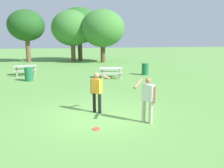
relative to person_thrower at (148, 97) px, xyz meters
The scene contains 12 objects.
ground_plane 2.19m from the person_thrower, 147.79° to the left, with size 120.00×120.00×0.00m, color #609947.
person_thrower is the anchor object (origin of this frame).
person_catcher 2.15m from the person_thrower, 136.21° to the left, with size 0.84×0.48×1.64m.
frisbee 2.08m from the person_thrower, behind, with size 0.26×0.26×0.03m, color #E04733.
picnic_table_near 9.29m from the person_thrower, 85.78° to the left, with size 1.88×1.65×0.77m.
picnic_table_far 13.43m from the person_thrower, 115.84° to the left, with size 1.89×1.66×0.77m.
trash_can_beside_table 10.72m from the person_thrower, 69.73° to the left, with size 0.59×0.59×0.96m.
trash_can_further_along 10.67m from the person_thrower, 119.27° to the left, with size 0.59×0.59×0.96m.
tree_broad_center 23.90m from the person_thrower, 107.23° to the left, with size 4.40×4.40×6.34m.
tree_far_right 22.46m from the person_thrower, 93.84° to the left, with size 5.19×5.19×6.39m.
tree_slender_mid 23.39m from the person_thrower, 91.33° to the left, with size 5.39×5.39×6.85m.
tree_back_left 20.61m from the person_thrower, 84.27° to the left, with size 5.27×5.27×6.34m.
Camera 1 is at (-1.17, -8.16, 2.97)m, focal length 35.96 mm.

